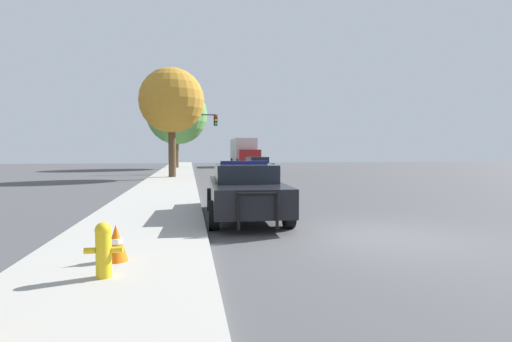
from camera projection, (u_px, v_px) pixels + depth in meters
ground_plane at (377, 237)px, 8.53m from camera, size 110.00×110.00×0.00m
sidewalk_left at (130, 243)px, 7.69m from camera, size 3.00×110.00×0.13m
police_car at (245, 189)px, 11.01m from camera, size 2.16×5.18×1.57m
fire_hydrant at (104, 248)px, 5.40m from camera, size 0.50×0.22×0.75m
traffic_light at (192, 130)px, 32.88m from camera, size 3.59×0.35×4.88m
car_background_oncoming at (258, 165)px, 33.47m from camera, size 2.23×4.03×1.37m
box_truck at (244, 152)px, 46.64m from camera, size 2.74×7.79×3.33m
tree_sidewalk_mid at (172, 101)px, 26.40m from camera, size 4.30×4.30×7.23m
tree_sidewalk_far at (177, 114)px, 41.51m from camera, size 6.28×6.28×8.71m
traffic_cone at (116, 243)px, 6.21m from camera, size 0.37×0.37×0.57m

